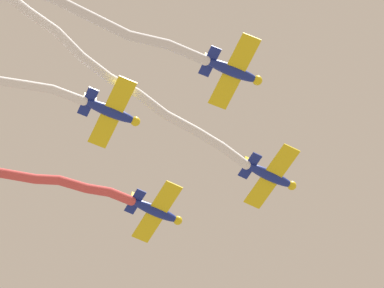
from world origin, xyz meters
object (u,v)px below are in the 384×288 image
object	(u,v)px
airplane_right_wing	(234,71)
airplane_slot	(112,112)
airplane_lead	(271,176)
airplane_left_wing	(156,211)

from	to	relation	value
airplane_right_wing	airplane_slot	xyz separation A→B (m)	(-9.47, 3.54, -0.50)
airplane_lead	airplane_slot	xyz separation A→B (m)	(-13.00, -5.94, -0.20)
airplane_lead	airplane_slot	world-z (taller)	airplane_lead
airplane_left_wing	airplane_slot	distance (m)	10.11
airplane_lead	airplane_left_wing	size ratio (longest dim) A/B	1.00
airplane_left_wing	airplane_slot	size ratio (longest dim) A/B	0.99
airplane_left_wing	airplane_slot	xyz separation A→B (m)	(-3.53, -9.47, 0.20)
airplane_lead	airplane_right_wing	xyz separation A→B (m)	(-3.53, -9.48, 0.30)
airplane_right_wing	airplane_slot	size ratio (longest dim) A/B	1.01
airplane_right_wing	airplane_lead	bearing A→B (deg)	47.47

